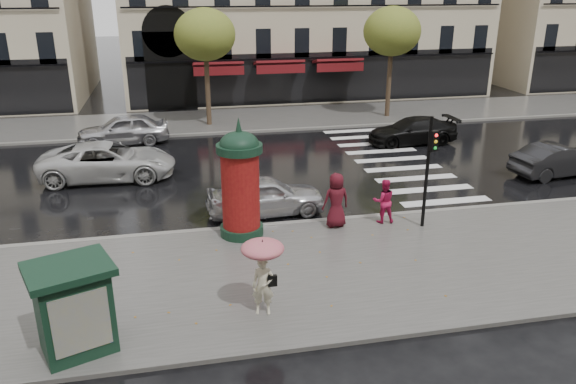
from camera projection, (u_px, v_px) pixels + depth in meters
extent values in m
plane|color=black|center=(322.00, 265.00, 16.75)|extent=(160.00, 160.00, 0.00)
cube|color=#474744|center=(327.00, 271.00, 16.27)|extent=(90.00, 7.00, 0.12)
cube|color=#474744|center=(241.00, 120.00, 34.15)|extent=(90.00, 6.00, 0.12)
cube|color=slate|center=(300.00, 223.00, 19.48)|extent=(90.00, 0.25, 0.14)
cube|color=slate|center=(248.00, 132.00, 31.40)|extent=(90.00, 0.25, 0.14)
cube|color=silver|center=(392.00, 159.00, 26.70)|extent=(3.60, 11.75, 0.01)
cylinder|color=#38281C|center=(207.00, 82.00, 31.96)|extent=(0.28, 0.28, 5.20)
ellipsoid|color=#416620|center=(205.00, 34.00, 31.05)|extent=(3.40, 3.40, 2.89)
cylinder|color=#38281C|center=(389.00, 76.00, 34.06)|extent=(0.28, 0.28, 5.20)
ellipsoid|color=#416620|center=(392.00, 31.00, 33.15)|extent=(3.40, 3.40, 2.89)
imported|color=beige|center=(263.00, 286.00, 13.83)|extent=(0.62, 0.48, 1.53)
cylinder|color=black|center=(263.00, 267.00, 13.65)|extent=(0.02, 0.02, 0.97)
ellipsoid|color=#C22473|center=(263.00, 249.00, 13.48)|extent=(1.06, 1.06, 0.37)
cone|color=black|center=(262.00, 241.00, 13.40)|extent=(0.04, 0.04, 0.08)
cube|color=black|center=(272.00, 281.00, 13.77)|extent=(0.22, 0.10, 0.29)
imported|color=#BB1749|center=(384.00, 201.00, 19.17)|extent=(0.82, 0.67, 1.56)
imported|color=#490E18|center=(336.00, 200.00, 18.79)|extent=(0.98, 0.70, 1.88)
cylinder|color=black|center=(242.00, 230.00, 18.45)|extent=(1.42, 1.42, 0.30)
cylinder|color=maroon|center=(241.00, 189.00, 17.96)|extent=(1.21, 1.21, 2.53)
cylinder|color=black|center=(239.00, 148.00, 17.48)|extent=(1.46, 1.46, 0.25)
ellipsoid|color=black|center=(239.00, 145.00, 17.44)|extent=(1.26, 1.26, 0.88)
cone|color=black|center=(239.00, 124.00, 17.21)|extent=(0.20, 0.20, 0.46)
cylinder|color=black|center=(427.00, 173.00, 18.46)|extent=(0.11, 0.11, 3.80)
cube|color=black|center=(434.00, 141.00, 17.88)|extent=(0.27, 0.22, 0.67)
cube|color=black|center=(75.00, 312.00, 12.38)|extent=(1.81, 1.65, 1.94)
cube|color=black|center=(68.00, 269.00, 12.00)|extent=(2.17, 2.01, 0.17)
imported|color=silver|center=(266.00, 195.00, 20.16)|extent=(4.32, 1.93, 1.44)
imported|color=black|center=(559.00, 160.00, 24.25)|extent=(4.43, 2.02, 1.41)
imported|color=#BCBCBC|center=(108.00, 161.00, 23.82)|extent=(5.75, 2.86, 1.56)
imported|color=black|center=(412.00, 131.00, 29.15)|extent=(4.67, 1.95, 1.35)
imported|color=#B4B4B9|center=(123.00, 129.00, 28.96)|extent=(4.72, 2.21, 1.56)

